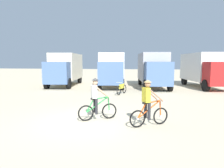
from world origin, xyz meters
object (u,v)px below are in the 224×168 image
(box_truck_grey_hauler, at_px, (153,68))
(cyclist_orange_shirt, at_px, (96,101))
(bicycle_spare, at_px, (122,89))
(cyclist_cowboy_hat, at_px, (148,105))
(box_truck_avon_van, at_px, (112,68))
(box_truck_cream_rv, at_px, (65,68))
(box_truck_white_box, at_px, (204,68))

(box_truck_grey_hauler, distance_m, cyclist_orange_shirt, 12.02)
(cyclist_orange_shirt, xyz_separation_m, bicycle_spare, (0.34, 6.94, -0.45))
(box_truck_grey_hauler, xyz_separation_m, cyclist_cowboy_hat, (-0.73, -12.11, -1.03))
(box_truck_avon_van, height_order, cyclist_cowboy_hat, box_truck_avon_van)
(box_truck_cream_rv, relative_size, box_truck_grey_hauler, 1.00)
(box_truck_grey_hauler, relative_size, bicycle_spare, 4.19)
(box_truck_grey_hauler, distance_m, bicycle_spare, 5.54)
(cyclist_cowboy_hat, bearing_deg, box_truck_avon_van, 105.31)
(box_truck_avon_van, height_order, bicycle_spare, box_truck_avon_van)
(cyclist_cowboy_hat, bearing_deg, box_truck_cream_rv, 124.36)
(box_truck_grey_hauler, height_order, bicycle_spare, box_truck_grey_hauler)
(box_truck_white_box, xyz_separation_m, bicycle_spare, (-7.47, -5.41, -1.48))
(cyclist_orange_shirt, distance_m, bicycle_spare, 6.96)
(box_truck_grey_hauler, bearing_deg, box_truck_cream_rv, 179.61)
(box_truck_grey_hauler, bearing_deg, cyclist_cowboy_hat, -93.46)
(box_truck_cream_rv, xyz_separation_m, bicycle_spare, (6.49, -4.74, -1.48))
(box_truck_grey_hauler, bearing_deg, cyclist_orange_shirt, -104.05)
(box_truck_cream_rv, distance_m, box_truck_grey_hauler, 9.05)
(box_truck_cream_rv, bearing_deg, box_truck_grey_hauler, -0.39)
(box_truck_cream_rv, distance_m, box_truck_avon_van, 4.97)
(cyclist_cowboy_hat, height_order, bicycle_spare, cyclist_cowboy_hat)
(box_truck_cream_rv, height_order, cyclist_orange_shirt, box_truck_cream_rv)
(bicycle_spare, bearing_deg, box_truck_cream_rv, 143.84)
(cyclist_orange_shirt, xyz_separation_m, cyclist_cowboy_hat, (2.17, -0.49, 0.00))
(cyclist_orange_shirt, bearing_deg, box_truck_white_box, 57.70)
(cyclist_cowboy_hat, bearing_deg, cyclist_orange_shirt, 167.32)
(bicycle_spare, bearing_deg, cyclist_orange_shirt, -92.79)
(box_truck_avon_van, bearing_deg, box_truck_cream_rv, -179.24)
(box_truck_cream_rv, xyz_separation_m, cyclist_cowboy_hat, (8.32, -12.17, -1.03))
(box_truck_white_box, bearing_deg, bicycle_spare, -144.09)
(box_truck_cream_rv, bearing_deg, cyclist_orange_shirt, -62.24)
(box_truck_white_box, distance_m, cyclist_cowboy_hat, 14.05)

